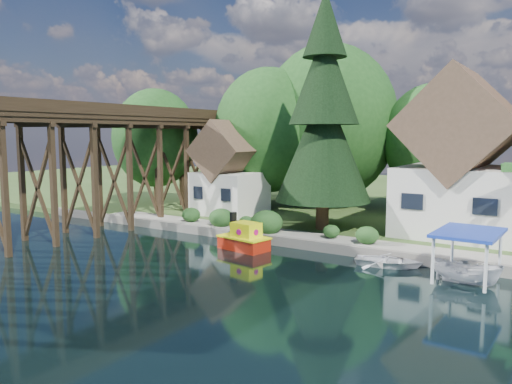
% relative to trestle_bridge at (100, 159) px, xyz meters
% --- Properties ---
extents(ground, '(140.00, 140.00, 0.00)m').
position_rel_trestle_bridge_xyz_m(ground, '(16.00, -5.17, -5.35)').
color(ground, black).
rests_on(ground, ground).
extents(bank, '(140.00, 52.00, 0.50)m').
position_rel_trestle_bridge_xyz_m(bank, '(16.00, 28.83, -5.10)').
color(bank, '#334D1F').
rests_on(bank, ground).
extents(seawall, '(60.00, 0.40, 0.62)m').
position_rel_trestle_bridge_xyz_m(seawall, '(20.00, 2.83, -5.04)').
color(seawall, slate).
rests_on(seawall, ground).
extents(promenade, '(50.00, 2.60, 0.06)m').
position_rel_trestle_bridge_xyz_m(promenade, '(22.00, 4.13, -4.82)').
color(promenade, gray).
rests_on(promenade, bank).
extents(trestle_bridge, '(4.12, 44.18, 9.30)m').
position_rel_trestle_bridge_xyz_m(trestle_bridge, '(0.00, 0.00, 0.00)').
color(trestle_bridge, black).
rests_on(trestle_bridge, ground).
extents(house_left, '(7.64, 8.64, 11.02)m').
position_rel_trestle_bridge_xyz_m(house_left, '(23.00, 10.83, -0.21)').
color(house_left, white).
rests_on(house_left, bank).
extents(shed, '(5.09, 5.40, 7.85)m').
position_rel_trestle_bridge_xyz_m(shed, '(5.00, 9.33, -1.52)').
color(shed, white).
rests_on(shed, bank).
extents(bg_trees, '(49.90, 13.30, 10.57)m').
position_rel_trestle_bridge_xyz_m(bg_trees, '(17.00, 16.08, 1.94)').
color(bg_trees, '#382314').
rests_on(bg_trees, bank).
extents(shrubs, '(15.76, 2.47, 1.70)m').
position_rel_trestle_bridge_xyz_m(shrubs, '(11.40, 4.09, -4.12)').
color(shrubs, '#174118').
rests_on(shrubs, bank).
extents(conifer, '(6.67, 6.67, 16.42)m').
position_rel_trestle_bridge_xyz_m(conifer, '(14.57, 7.15, 3.06)').
color(conifer, '#382314').
rests_on(conifer, bank).
extents(tugboat, '(3.43, 2.26, 2.31)m').
position_rel_trestle_bridge_xyz_m(tugboat, '(12.33, 0.66, -4.66)').
color(tugboat, '#B01D0B').
rests_on(tugboat, ground).
extents(boat_white_a, '(4.03, 3.23, 0.74)m').
position_rel_trestle_bridge_xyz_m(boat_white_a, '(21.15, 1.70, -4.98)').
color(boat_white_a, silver).
rests_on(boat_white_a, ground).
extents(boat_canopy, '(3.30, 4.14, 2.60)m').
position_rel_trestle_bridge_xyz_m(boat_canopy, '(25.34, 0.54, -4.24)').
color(boat_canopy, silver).
rests_on(boat_canopy, ground).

